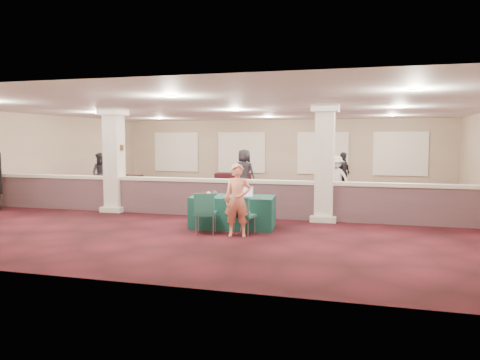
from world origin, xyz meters
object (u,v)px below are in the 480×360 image
(attendee_d, at_px, (244,173))
(near_table, at_px, (233,212))
(conf_chair_main, at_px, (243,213))
(far_table_back_right, at_px, (397,193))
(far_table_front_right, at_px, (314,200))
(far_table_front_left, at_px, (168,190))
(attendee_c, at_px, (343,173))
(far_table_back_left, at_px, (119,184))
(attendee_b, at_px, (336,178))
(conf_chair_side, at_px, (205,210))
(woman, at_px, (238,200))
(far_table_front_center, at_px, (231,192))
(attendee_a, at_px, (101,174))
(far_table_back_center, at_px, (233,180))

(attendee_d, bearing_deg, near_table, 117.42)
(conf_chair_main, relative_size, far_table_back_right, 0.56)
(far_table_front_right, xyz_separation_m, attendee_d, (-3.15, 3.20, 0.60))
(far_table_front_left, bearing_deg, attendee_c, 28.72)
(far_table_back_left, height_order, attendee_c, attendee_c)
(attendee_b, height_order, attendee_c, attendee_c)
(conf_chair_main, bearing_deg, conf_chair_side, -157.96)
(conf_chair_main, height_order, far_table_front_left, conf_chair_main)
(conf_chair_side, bearing_deg, woman, -11.95)
(far_table_front_center, bearing_deg, attendee_b, 23.30)
(far_table_front_right, bearing_deg, attendee_a, 168.27)
(attendee_c, bearing_deg, conf_chair_side, -168.96)
(far_table_front_center, height_order, far_table_back_left, far_table_back_left)
(attendee_d, bearing_deg, attendee_a, 28.52)
(attendee_b, bearing_deg, woman, -76.45)
(far_table_front_left, bearing_deg, attendee_a, 171.79)
(attendee_b, bearing_deg, far_table_front_right, -73.22)
(conf_chair_side, distance_m, far_table_back_center, 10.90)
(attendee_b, bearing_deg, far_table_front_left, -140.51)
(far_table_front_center, relative_size, attendee_c, 1.05)
(attendee_a, bearing_deg, far_table_back_center, 47.43)
(far_table_front_left, xyz_separation_m, far_table_back_left, (-2.93, 1.53, 0.01))
(far_table_front_right, distance_m, far_table_back_center, 7.66)
(attendee_a, relative_size, attendee_d, 0.92)
(far_table_front_center, height_order, far_table_back_center, far_table_front_center)
(far_table_back_left, relative_size, far_table_back_right, 1.14)
(attendee_a, height_order, attendee_d, attendee_d)
(woman, bearing_deg, far_table_back_center, 95.46)
(conf_chair_main, xyz_separation_m, woman, (-0.07, -0.18, 0.32))
(attendee_c, relative_size, attendee_d, 0.93)
(conf_chair_main, xyz_separation_m, far_table_back_center, (-3.34, 10.44, -0.20))
(far_table_front_right, bearing_deg, far_table_back_left, 161.32)
(far_table_front_right, relative_size, attendee_c, 0.93)
(far_table_front_right, distance_m, attendee_d, 4.53)
(far_table_front_center, xyz_separation_m, attendee_c, (3.71, 3.64, 0.50))
(attendee_d, bearing_deg, far_table_back_left, 17.84)
(conf_chair_side, relative_size, far_table_back_right, 0.62)
(far_table_back_right, relative_size, attendee_d, 0.86)
(woman, xyz_separation_m, far_table_front_left, (-4.40, 5.79, -0.49))
(woman, relative_size, far_table_back_center, 1.03)
(attendee_a, bearing_deg, far_table_back_right, 6.99)
(far_table_front_left, height_order, attendee_a, attendee_a)
(far_table_back_left, relative_size, attendee_d, 0.99)
(far_table_front_left, xyz_separation_m, far_table_front_right, (5.64, -1.37, -0.03))
(far_table_front_left, distance_m, attendee_a, 3.18)
(far_table_front_left, relative_size, far_table_back_left, 0.96)
(conf_chair_main, xyz_separation_m, far_table_back_left, (-7.41, 7.14, -0.16))
(conf_chair_side, bearing_deg, attendee_d, 86.25)
(conf_chair_main, distance_m, conf_chair_side, 0.90)
(near_table, distance_m, attendee_a, 8.83)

